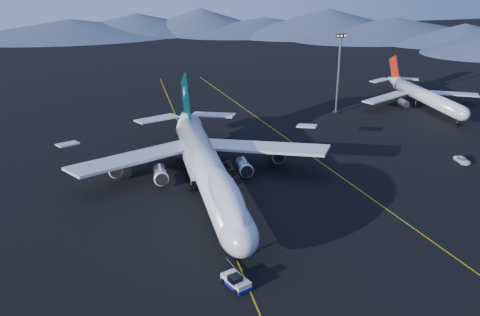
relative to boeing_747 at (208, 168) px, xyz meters
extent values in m
plane|color=black|center=(0.00, -0.03, -5.81)|extent=(500.00, 500.00, 0.00)
cube|color=#C79F0B|center=(0.00, -0.03, -5.80)|extent=(0.25, 220.00, 0.01)
cube|color=#C79F0B|center=(30.00, 9.97, -5.80)|extent=(28.08, 198.09, 0.01)
cone|color=#45546A|center=(-40.81, 231.40, 0.19)|extent=(100.00, 100.00, 12.00)
cone|color=#45546A|center=(36.76, 232.07, 0.19)|extent=(100.00, 100.00, 12.00)
cone|color=#45546A|center=(110.33, 207.46, 0.19)|extent=(100.00, 100.00, 12.00)
cone|color=#45546A|center=(171.87, 160.24, 0.19)|extent=(100.00, 100.00, 12.00)
cylinder|color=silver|center=(0.00, -0.03, -0.21)|extent=(6.50, 56.00, 6.50)
ellipsoid|color=silver|center=(0.00, -28.03, -0.21)|extent=(6.50, 10.40, 6.50)
ellipsoid|color=silver|center=(0.00, -18.53, 2.29)|extent=(5.13, 25.16, 5.85)
cube|color=black|center=(0.00, -30.03, 0.99)|extent=(3.60, 1.61, 1.29)
cone|color=silver|center=(0.00, 32.97, 0.59)|extent=(6.50, 12.00, 6.50)
cube|color=#043A3B|center=(0.00, 0.97, -1.11)|extent=(6.24, 60.00, 1.10)
cube|color=silver|center=(0.00, 5.47, -1.31)|extent=(7.50, 13.00, 1.60)
cube|color=silver|center=(-14.50, 11.47, -0.61)|extent=(30.62, 23.28, 2.83)
cube|color=silver|center=(14.50, 11.47, -0.61)|extent=(30.62, 23.28, 2.83)
cylinder|color=slate|center=(-9.50, 7.47, -3.41)|extent=(2.90, 5.50, 2.90)
cylinder|color=slate|center=(-19.00, 13.97, -3.41)|extent=(2.90, 5.50, 2.90)
cylinder|color=slate|center=(9.50, 7.47, -3.41)|extent=(2.90, 5.50, 2.90)
cylinder|color=slate|center=(19.00, 13.97, -3.41)|extent=(2.90, 5.50, 2.90)
cube|color=#043A3B|center=(0.00, 31.97, 5.59)|extent=(0.55, 14.11, 15.94)
cube|color=silver|center=(-7.50, 34.47, 0.99)|extent=(12.39, 9.47, 0.98)
cube|color=silver|center=(7.50, 34.47, 0.99)|extent=(12.39, 9.47, 0.98)
cylinder|color=black|center=(0.00, -26.53, -5.26)|extent=(0.90, 1.10, 1.10)
cube|color=silver|center=(-1.76, -33.95, -4.97)|extent=(4.19, 5.50, 1.23)
cube|color=navy|center=(-1.76, -33.95, -5.42)|extent=(4.38, 5.75, 0.56)
cube|color=black|center=(-1.76, -33.95, -4.08)|extent=(2.35, 2.35, 1.01)
cylinder|color=silver|center=(79.71, 46.48, -1.68)|extent=(4.36, 36.71, 4.36)
ellipsoid|color=silver|center=(79.71, 28.13, -1.68)|extent=(4.36, 6.10, 4.36)
cone|color=silver|center=(79.71, 68.28, -1.23)|extent=(4.36, 8.03, 4.36)
cube|color=silver|center=(68.23, 52.22, -2.60)|extent=(19.27, 13.01, 0.40)
cube|color=silver|center=(91.18, 52.22, -2.60)|extent=(19.27, 13.01, 0.40)
cylinder|color=slate|center=(73.40, 49.35, -3.98)|extent=(2.18, 4.02, 2.18)
cylinder|color=slate|center=(86.02, 49.35, -3.98)|extent=(2.18, 4.02, 2.18)
cube|color=red|center=(79.71, 68.85, 3.13)|extent=(0.40, 7.82, 9.24)
imported|color=white|center=(63.43, 3.08, -5.13)|extent=(2.58, 5.07, 1.37)
cylinder|color=black|center=(50.15, 50.12, -5.62)|extent=(2.29, 2.29, 0.38)
cylinder|color=slate|center=(50.15, 50.12, 6.12)|extent=(0.67, 0.67, 23.86)
cube|color=black|center=(50.15, 50.12, 18.33)|extent=(3.05, 0.76, 1.15)
camera|label=1|loc=(-17.25, -102.16, 43.25)|focal=40.00mm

